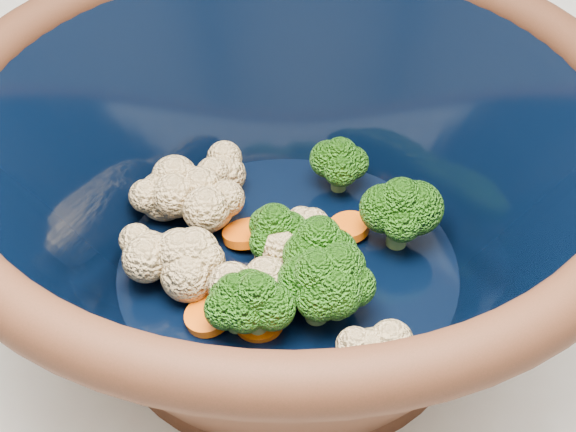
% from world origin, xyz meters
% --- Properties ---
extents(mixing_bowl, '(0.45, 0.45, 0.17)m').
position_xyz_m(mixing_bowl, '(-0.07, 0.01, 0.99)').
color(mixing_bowl, black).
rests_on(mixing_bowl, counter).
extents(vegetable_pile, '(0.19, 0.20, 0.05)m').
position_xyz_m(vegetable_pile, '(-0.07, -0.00, 0.96)').
color(vegetable_pile, '#608442').
rests_on(vegetable_pile, mixing_bowl).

